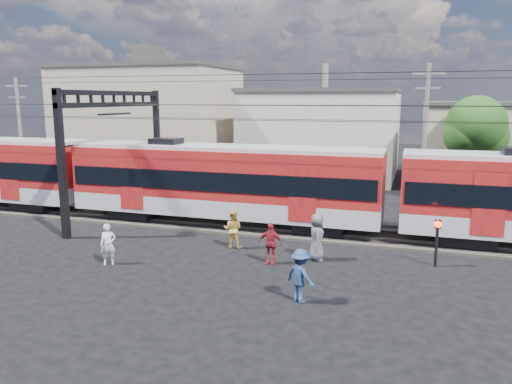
# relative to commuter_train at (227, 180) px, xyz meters

# --- Properties ---
(ground) EXTENTS (120.00, 120.00, 0.00)m
(ground) POSITION_rel_commuter_train_xyz_m (3.56, -8.00, -2.40)
(ground) COLOR black
(ground) RESTS_ON ground
(track_bed) EXTENTS (70.00, 3.40, 0.12)m
(track_bed) POSITION_rel_commuter_train_xyz_m (3.56, 0.00, -2.34)
(track_bed) COLOR #2D2823
(track_bed) RESTS_ON ground
(rail_near) EXTENTS (70.00, 0.12, 0.12)m
(rail_near) POSITION_rel_commuter_train_xyz_m (3.56, -0.75, -2.22)
(rail_near) COLOR #59544C
(rail_near) RESTS_ON track_bed
(rail_far) EXTENTS (70.00, 0.12, 0.12)m
(rail_far) POSITION_rel_commuter_train_xyz_m (3.56, 0.75, -2.22)
(rail_far) COLOR #59544C
(rail_far) RESTS_ON track_bed
(commuter_train) EXTENTS (50.30, 3.08, 4.17)m
(commuter_train) POSITION_rel_commuter_train_xyz_m (0.00, 0.00, 0.00)
(commuter_train) COLOR black
(commuter_train) RESTS_ON ground
(catenary) EXTENTS (70.00, 9.30, 7.52)m
(catenary) POSITION_rel_commuter_train_xyz_m (-5.09, -0.00, 2.73)
(catenary) COLOR black
(catenary) RESTS_ON ground
(building_west) EXTENTS (14.28, 10.20, 9.30)m
(building_west) POSITION_rel_commuter_train_xyz_m (-13.44, 16.00, 2.25)
(building_west) COLOR tan
(building_west) RESTS_ON ground
(building_midwest) EXTENTS (12.24, 12.24, 7.30)m
(building_midwest) POSITION_rel_commuter_train_xyz_m (1.56, 19.00, 1.25)
(building_midwest) COLOR beige
(building_midwest) RESTS_ON ground
(utility_pole_mid) EXTENTS (1.80, 0.24, 8.50)m
(utility_pole_mid) POSITION_rel_commuter_train_xyz_m (9.56, 7.00, 2.13)
(utility_pole_mid) COLOR slate
(utility_pole_mid) RESTS_ON ground
(utility_pole_west) EXTENTS (1.80, 0.24, 8.00)m
(utility_pole_west) POSITION_rel_commuter_train_xyz_m (-18.44, 6.00, 1.88)
(utility_pole_west) COLOR slate
(utility_pole_west) RESTS_ON ground
(tree_near) EXTENTS (3.82, 3.64, 6.72)m
(tree_near) POSITION_rel_commuter_train_xyz_m (12.74, 10.09, 2.26)
(tree_near) COLOR #382619
(tree_near) RESTS_ON ground
(pedestrian_a) EXTENTS (0.72, 0.65, 1.65)m
(pedestrian_a) POSITION_rel_commuter_train_xyz_m (-2.33, -7.15, -1.58)
(pedestrian_a) COLOR silver
(pedestrian_a) RESTS_ON ground
(pedestrian_b) EXTENTS (0.89, 0.73, 1.71)m
(pedestrian_b) POSITION_rel_commuter_train_xyz_m (1.61, -3.53, -1.55)
(pedestrian_b) COLOR gold
(pedestrian_b) RESTS_ON ground
(pedestrian_c) EXTENTS (1.33, 1.14, 1.78)m
(pedestrian_c) POSITION_rel_commuter_train_xyz_m (5.78, -8.48, -1.51)
(pedestrian_c) COLOR navy
(pedestrian_c) RESTS_ON ground
(pedestrian_d) EXTENTS (1.02, 0.47, 1.69)m
(pedestrian_d) POSITION_rel_commuter_train_xyz_m (3.79, -5.11, -1.55)
(pedestrian_d) COLOR maroon
(pedestrian_d) RESTS_ON ground
(pedestrian_e) EXTENTS (0.83, 1.07, 1.94)m
(pedestrian_e) POSITION_rel_commuter_train_xyz_m (5.47, -4.09, -1.43)
(pedestrian_e) COLOR #545359
(pedestrian_e) RESTS_ON ground
(crossing_signal) EXTENTS (0.27, 0.27, 1.89)m
(crossing_signal) POSITION_rel_commuter_train_xyz_m (10.09, -3.44, -1.09)
(crossing_signal) COLOR black
(crossing_signal) RESTS_ON ground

